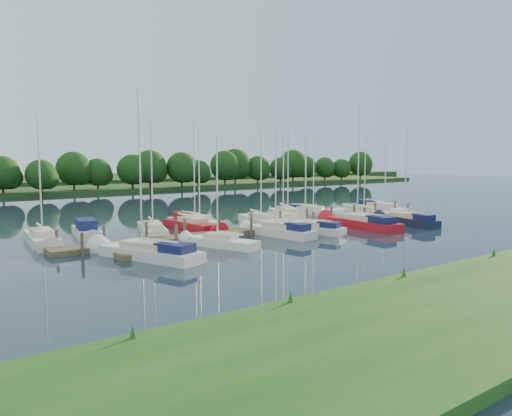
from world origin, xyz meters
TOP-DOWN VIEW (x-y plane):
  - ground at (0.00, 0.00)m, footprint 260.00×260.00m
  - dock at (0.00, 7.31)m, footprint 40.00×6.00m
  - mooring_pilings at (0.00, 8.43)m, footprint 38.24×2.84m
  - far_shore at (0.00, 75.00)m, footprint 180.00×30.00m
  - distant_hill at (0.00, 100.00)m, footprint 220.00×40.00m
  - treeline at (0.40, 62.07)m, footprint 146.49×9.29m
  - sailboat_n_0 at (-19.10, 13.25)m, footprint 2.57×8.20m
  - motorboat at (-15.20, 14.55)m, footprint 2.80×6.55m
  - sailboat_n_2 at (-9.93, 12.89)m, footprint 3.97×8.20m
  - sailboat_n_3 at (-5.90, 12.77)m, footprint 2.55×8.09m
  - sailboat_n_4 at (-4.62, 14.36)m, footprint 2.95×7.58m
  - sailboat_n_5 at (1.23, 11.90)m, footprint 3.46×8.04m
  - sailboat_n_6 at (4.01, 11.78)m, footprint 3.46×7.17m
  - sailboat_n_7 at (6.32, 13.79)m, footprint 5.02×8.69m
  - sailboat_n_8 at (10.97, 15.14)m, footprint 4.91×7.61m
  - sailboat_n_9 at (15.13, 10.89)m, footprint 3.96×7.28m
  - sailboat_n_10 at (19.05, 11.26)m, footprint 3.88×10.03m
  - sailboat_s_0 at (-14.84, 3.09)m, footprint 4.86×9.05m
  - sailboat_s_1 at (-8.57, 3.85)m, footprint 3.47×6.67m
  - sailboat_s_2 at (-1.81, 5.08)m, footprint 2.82×7.70m
  - sailboat_s_3 at (1.39, 4.82)m, footprint 3.78×7.12m
  - sailboat_s_4 at (7.74, 4.47)m, footprint 2.91×9.69m
  - sailboat_s_5 at (13.16, 3.17)m, footprint 2.98×7.96m

SIDE VIEW (x-z plane):
  - ground at x=0.00m, z-range 0.00..0.00m
  - dock at x=0.00m, z-range 0.00..0.40m
  - sailboat_n_2 at x=-9.93m, z-range -4.91..5.44m
  - sailboat_n_6 at x=4.01m, z-range -4.31..4.85m
  - sailboat_s_1 at x=-8.57m, z-range -4.06..4.60m
  - sailboat_n_9 at x=15.13m, z-range -4.45..4.99m
  - sailboat_n_5 at x=1.23m, z-range -4.83..5.38m
  - sailboat_n_0 at x=-19.10m, z-range -4.95..5.51m
  - sailboat_n_3 at x=-5.90m, z-range -4.89..5.45m
  - sailboat_n_7 at x=6.32m, z-range -5.42..5.99m
  - far_shore at x=0.00m, z-range 0.00..0.60m
  - sailboat_n_8 at x=10.97m, z-range -4.69..5.31m
  - sailboat_s_3 at x=1.39m, z-range -4.30..4.94m
  - sailboat_s_5 at x=13.16m, z-range -4.74..5.39m
  - sailboat_s_0 at x=-14.84m, z-range -5.48..6.14m
  - sailboat_n_4 at x=-4.62m, z-range -4.53..5.19m
  - sailboat_n_10 at x=19.05m, z-range -5.95..6.63m
  - sailboat_s_2 at x=-1.81m, z-range -4.61..5.29m
  - sailboat_s_4 at x=7.74m, z-range -5.80..6.48m
  - motorboat at x=-15.20m, z-range -0.56..1.31m
  - mooring_pilings at x=0.00m, z-range -0.40..1.60m
  - distant_hill at x=0.00m, z-range 0.00..1.40m
  - treeline at x=0.40m, z-range -0.12..8.09m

